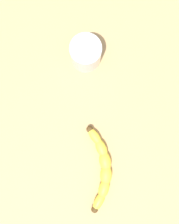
# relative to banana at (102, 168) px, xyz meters

# --- Properties ---
(wooden_tabletop) EXTENTS (1.20, 1.20, 0.03)m
(wooden_tabletop) POSITION_rel_banana_xyz_m (-0.12, 0.12, -0.03)
(wooden_tabletop) COLOR tan
(wooden_tabletop) RESTS_ON ground
(banana) EXTENTS (0.20, 0.15, 0.03)m
(banana) POSITION_rel_banana_xyz_m (0.00, 0.00, 0.00)
(banana) COLOR yellow
(banana) RESTS_ON wooden_tabletop
(smoothie_glass) EXTENTS (0.08, 0.08, 0.10)m
(smoothie_glass) POSITION_rel_banana_xyz_m (-0.27, 0.16, 0.03)
(smoothie_glass) COLOR silver
(smoothie_glass) RESTS_ON wooden_tabletop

